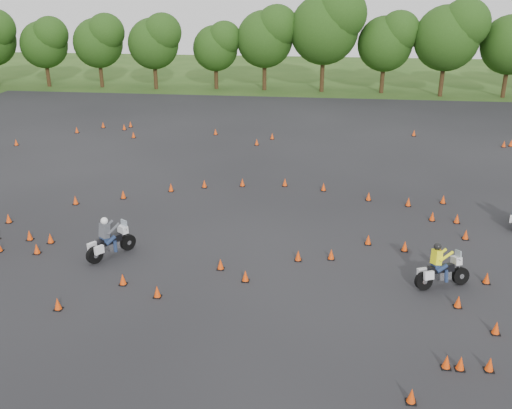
{
  "coord_description": "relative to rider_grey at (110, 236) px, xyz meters",
  "views": [
    {
      "loc": [
        3.0,
        -21.18,
        11.27
      ],
      "look_at": [
        0.0,
        4.0,
        1.2
      ],
      "focal_mm": 40.0,
      "sensor_mm": 36.0,
      "label": 1
    }
  ],
  "objects": [
    {
      "name": "ground",
      "position": [
        5.86,
        -0.19,
        -0.95
      ],
      "size": [
        140.0,
        140.0,
        0.0
      ],
      "primitive_type": "plane",
      "color": "#2D5119",
      "rests_on": "ground"
    },
    {
      "name": "asphalt_pad",
      "position": [
        5.86,
        5.81,
        -0.94
      ],
      "size": [
        62.0,
        62.0,
        0.0
      ],
      "primitive_type": "plane",
      "color": "black",
      "rests_on": "ground"
    },
    {
      "name": "rider_grey",
      "position": [
        0.0,
        0.0,
        0.0
      ],
      "size": [
        2.01,
        2.44,
        1.89
      ],
      "primitive_type": null,
      "rotation": [
        0.0,
        0.0,
        0.96
      ],
      "color": "#484A51",
      "rests_on": "ground"
    },
    {
      "name": "treeline",
      "position": [
        9.82,
        34.77,
        3.67
      ],
      "size": [
        86.67,
        32.51,
        11.09
      ],
      "color": "#204012",
      "rests_on": "ground"
    },
    {
      "name": "traffic_cones",
      "position": [
        6.08,
        5.39,
        -0.72
      ],
      "size": [
        35.94,
        33.24,
        0.45
      ],
      "color": "#F6450A",
      "rests_on": "asphalt_pad"
    },
    {
      "name": "rider_yellow",
      "position": [
        13.8,
        -1.08,
        -0.05
      ],
      "size": [
        2.42,
        1.53,
        1.79
      ],
      "primitive_type": null,
      "rotation": [
        0.0,
        0.0,
        0.39
      ],
      "color": "#FFFC16",
      "rests_on": "ground"
    }
  ]
}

